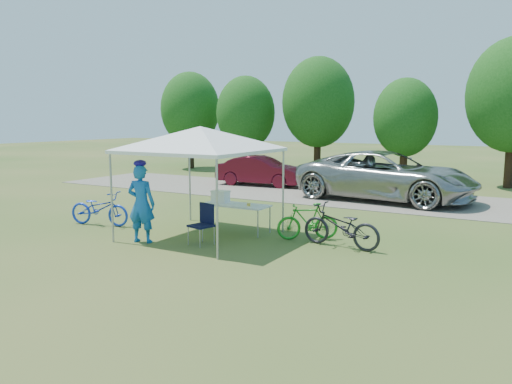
# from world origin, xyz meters

# --- Properties ---
(ground) EXTENTS (100.00, 100.00, 0.00)m
(ground) POSITION_xyz_m (0.00, 0.00, 0.00)
(ground) COLOR #2D5119
(ground) RESTS_ON ground
(gravel_strip) EXTENTS (24.00, 5.00, 0.02)m
(gravel_strip) POSITION_xyz_m (0.00, 8.00, 0.01)
(gravel_strip) COLOR gray
(gravel_strip) RESTS_ON ground
(canopy) EXTENTS (4.53, 4.53, 3.00)m
(canopy) POSITION_xyz_m (0.00, 0.00, 2.65)
(canopy) COLOR #A5A5AA
(canopy) RESTS_ON ground
(treeline) EXTENTS (24.89, 4.28, 6.30)m
(treeline) POSITION_xyz_m (-0.29, 14.05, 3.53)
(treeline) COLOR #382314
(treeline) RESTS_ON ground
(folding_table) EXTENTS (1.76, 0.73, 0.72)m
(folding_table) POSITION_xyz_m (0.44, 0.90, 0.68)
(folding_table) COLOR white
(folding_table) RESTS_ON ground
(folding_chair) EXTENTS (0.58, 0.61, 0.95)m
(folding_chair) POSITION_xyz_m (0.47, -0.56, 0.56)
(folding_chair) COLOR black
(folding_chair) RESTS_ON ground
(cooler) EXTENTS (0.44, 0.30, 0.32)m
(cooler) POSITION_xyz_m (-0.04, 0.90, 0.88)
(cooler) COLOR white
(cooler) RESTS_ON folding_table
(ice_cream_cup) EXTENTS (0.09, 0.09, 0.07)m
(ice_cream_cup) POSITION_xyz_m (0.85, 0.85, 0.76)
(ice_cream_cup) COLOR yellow
(ice_cream_cup) RESTS_ON folding_table
(cyclist) EXTENTS (0.76, 0.60, 1.85)m
(cyclist) POSITION_xyz_m (-0.89, -1.17, 0.92)
(cyclist) COLOR #155FB1
(cyclist) RESTS_ON ground
(bike_blue) EXTENTS (1.88, 1.00, 0.94)m
(bike_blue) POSITION_xyz_m (-3.24, -0.30, 0.47)
(bike_blue) COLOR #1637C5
(bike_blue) RESTS_ON ground
(bike_green) EXTENTS (1.47, 1.20, 0.90)m
(bike_green) POSITION_xyz_m (2.40, 1.04, 0.45)
(bike_green) COLOR #1C811D
(bike_green) RESTS_ON ground
(bike_dark) EXTENTS (1.93, 0.83, 0.99)m
(bike_dark) POSITION_xyz_m (3.37, 0.71, 0.49)
(bike_dark) COLOR black
(bike_dark) RESTS_ON ground
(minivan) EXTENTS (6.56, 3.49, 1.76)m
(minivan) POSITION_xyz_m (2.40, 7.89, 0.90)
(minivan) COLOR #A1A09C
(minivan) RESTS_ON gravel_strip
(sedan) EXTENTS (4.01, 1.72, 1.28)m
(sedan) POSITION_xyz_m (-3.47, 9.15, 0.66)
(sedan) COLOR #4B0C19
(sedan) RESTS_ON gravel_strip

